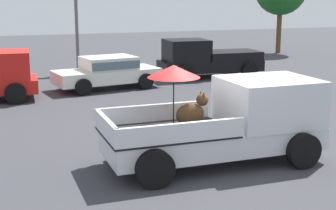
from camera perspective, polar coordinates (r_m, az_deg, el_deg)
ground_plane at (r=11.59m, az=5.22°, el=-6.64°), size 80.00×80.00×0.00m
pickup_truck_main at (r=11.52m, az=7.34°, el=-1.78°), size 5.06×2.27×2.27m
pickup_truck_far at (r=23.42m, az=4.42°, el=5.35°), size 4.90×2.39×1.80m
parked_sedan_near at (r=20.62m, az=-6.98°, el=3.94°), size 4.52×2.47×1.33m
motel_sign at (r=25.09m, az=-10.57°, el=10.97°), size 1.40×0.16×4.50m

